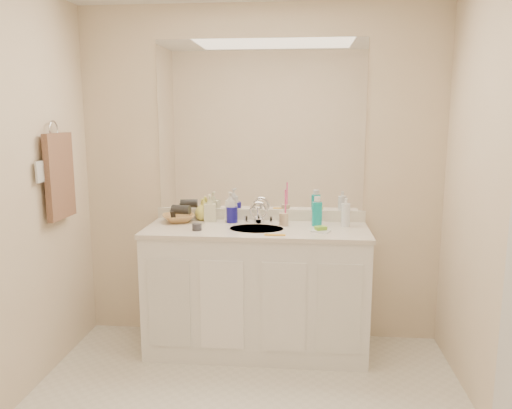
{
  "coord_description": "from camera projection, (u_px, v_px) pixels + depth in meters",
  "views": [
    {
      "loc": [
        0.31,
        -2.28,
        1.63
      ],
      "look_at": [
        0.0,
        0.97,
        1.05
      ],
      "focal_mm": 35.0,
      "sensor_mm": 36.0,
      "label": 1
    }
  ],
  "objects": [
    {
      "name": "wall_back",
      "position": [
        260.0,
        176.0,
        3.61
      ],
      "size": [
        2.6,
        0.02,
        2.4
      ],
      "primitive_type": "cube",
      "color": "beige",
      "rests_on": "floor"
    },
    {
      "name": "wall_front",
      "position": [
        156.0,
        322.0,
        1.06
      ],
      "size": [
        2.6,
        0.02,
        2.4
      ],
      "primitive_type": "cube",
      "color": "beige",
      "rests_on": "floor"
    },
    {
      "name": "vanity_cabinet",
      "position": [
        257.0,
        291.0,
        3.48
      ],
      "size": [
        1.5,
        0.55,
        0.85
      ],
      "primitive_type": "cube",
      "color": "white",
      "rests_on": "floor"
    },
    {
      "name": "countertop",
      "position": [
        257.0,
        230.0,
        3.4
      ],
      "size": [
        1.52,
        0.57,
        0.03
      ],
      "primitive_type": "cube",
      "color": "silver",
      "rests_on": "vanity_cabinet"
    },
    {
      "name": "backsplash",
      "position": [
        260.0,
        215.0,
        3.65
      ],
      "size": [
        1.52,
        0.03,
        0.08
      ],
      "primitive_type": "cube",
      "color": "silver",
      "rests_on": "countertop"
    },
    {
      "name": "sink_basin",
      "position": [
        256.0,
        230.0,
        3.38
      ],
      "size": [
        0.37,
        0.37,
        0.02
      ],
      "primitive_type": "cylinder",
      "color": "beige",
      "rests_on": "countertop"
    },
    {
      "name": "faucet",
      "position": [
        259.0,
        215.0,
        3.55
      ],
      "size": [
        0.02,
        0.02,
        0.11
      ],
      "primitive_type": "cylinder",
      "color": "silver",
      "rests_on": "countertop"
    },
    {
      "name": "mirror",
      "position": [
        260.0,
        126.0,
        3.54
      ],
      "size": [
        1.48,
        0.01,
        1.2
      ],
      "primitive_type": "cube",
      "color": "white",
      "rests_on": "wall_back"
    },
    {
      "name": "blue_mug",
      "position": [
        232.0,
        215.0,
        3.56
      ],
      "size": [
        0.1,
        0.1,
        0.11
      ],
      "primitive_type": "cylinder",
      "rotation": [
        0.0,
        0.0,
        0.19
      ],
      "color": "navy",
      "rests_on": "countertop"
    },
    {
      "name": "tan_cup",
      "position": [
        284.0,
        219.0,
        3.46
      ],
      "size": [
        0.08,
        0.08,
        0.09
      ],
      "primitive_type": "cylinder",
      "rotation": [
        0.0,
        0.0,
        -0.22
      ],
      "color": "#CFB192",
      "rests_on": "countertop"
    },
    {
      "name": "toothbrush",
      "position": [
        285.0,
        204.0,
        3.44
      ],
      "size": [
        0.01,
        0.04,
        0.21
      ],
      "primitive_type": "cylinder",
      "rotation": [
        0.14,
        0.0,
        -0.04
      ],
      "color": "#FF438F",
      "rests_on": "tan_cup"
    },
    {
      "name": "mouthwash_bottle",
      "position": [
        317.0,
        214.0,
        3.45
      ],
      "size": [
        0.08,
        0.08,
        0.17
      ],
      "primitive_type": "cylinder",
      "rotation": [
        0.0,
        0.0,
        -0.08
      ],
      "color": "#0D9FA0",
      "rests_on": "countertop"
    },
    {
      "name": "clear_pump_bottle",
      "position": [
        346.0,
        215.0,
        3.43
      ],
      "size": [
        0.08,
        0.08,
        0.16
      ],
      "primitive_type": "cylinder",
      "rotation": [
        0.0,
        0.0,
        -0.43
      ],
      "color": "white",
      "rests_on": "countertop"
    },
    {
      "name": "soap_dish",
      "position": [
        321.0,
        231.0,
        3.28
      ],
      "size": [
        0.14,
        0.12,
        0.01
      ],
      "primitive_type": "cube",
      "rotation": [
        0.0,
        0.0,
        -0.35
      ],
      "color": "white",
      "rests_on": "countertop"
    },
    {
      "name": "green_soap",
      "position": [
        321.0,
        228.0,
        3.28
      ],
      "size": [
        0.09,
        0.08,
        0.03
      ],
      "primitive_type": "cube",
      "rotation": [
        0.0,
        0.0,
        0.42
      ],
      "color": "#7ABA2D",
      "rests_on": "soap_dish"
    },
    {
      "name": "orange_comb",
      "position": [
        275.0,
        235.0,
        3.18
      ],
      "size": [
        0.14,
        0.03,
        0.01
      ],
      "primitive_type": "cube",
      "rotation": [
        0.0,
        0.0,
        -0.01
      ],
      "color": "orange",
      "rests_on": "countertop"
    },
    {
      "name": "dark_jar",
      "position": [
        197.0,
        227.0,
        3.32
      ],
      "size": [
        0.07,
        0.07,
        0.05
      ],
      "primitive_type": "cylinder",
      "rotation": [
        0.0,
        0.0,
        -0.1
      ],
      "color": "#343339",
      "rests_on": "countertop"
    },
    {
      "name": "soap_bottle_white",
      "position": [
        230.0,
        207.0,
        3.57
      ],
      "size": [
        0.11,
        0.11,
        0.22
      ],
      "primitive_type": "imported",
      "rotation": [
        0.0,
        0.0,
        0.43
      ],
      "color": "silver",
      "rests_on": "countertop"
    },
    {
      "name": "soap_bottle_cream",
      "position": [
        210.0,
        208.0,
        3.6
      ],
      "size": [
        0.1,
        0.1,
        0.19
      ],
      "primitive_type": "imported",
      "rotation": [
        0.0,
        0.0,
        0.17
      ],
      "color": "beige",
      "rests_on": "countertop"
    },
    {
      "name": "soap_bottle_yellow",
      "position": [
        203.0,
        209.0,
        3.64
      ],
      "size": [
        0.15,
        0.15,
        0.16
      ],
      "primitive_type": "imported",
      "rotation": [
        0.0,
        0.0,
        -0.29
      ],
      "color": "#DAD454",
      "rests_on": "countertop"
    },
    {
      "name": "wicker_basket",
      "position": [
        179.0,
        218.0,
        3.58
      ],
      "size": [
        0.29,
        0.29,
        0.06
      ],
      "primitive_type": "imported",
      "rotation": [
        0.0,
        0.0,
        0.38
      ],
      "color": "#A77843",
      "rests_on": "countertop"
    },
    {
      "name": "hair_dryer",
      "position": [
        181.0,
        210.0,
        3.57
      ],
      "size": [
        0.14,
        0.09,
        0.07
      ],
      "primitive_type": "cylinder",
      "rotation": [
        0.0,
        1.57,
        -0.18
      ],
      "color": "black",
      "rests_on": "wicker_basket"
    },
    {
      "name": "towel_ring",
      "position": [
        53.0,
        129.0,
        3.15
      ],
      "size": [
        0.01,
        0.11,
        0.11
      ],
      "primitive_type": "torus",
      "rotation": [
        0.0,
        1.57,
        0.0
      ],
      "color": "silver",
      "rests_on": "wall_left"
    },
    {
      "name": "hand_towel",
      "position": [
        60.0,
        176.0,
        3.2
      ],
      "size": [
        0.04,
        0.32,
        0.55
      ],
      "primitive_type": "cube",
      "color": "brown",
      "rests_on": "towel_ring"
    },
    {
      "name": "switch_plate",
      "position": [
        40.0,
        172.0,
        3.0
      ],
      "size": [
        0.01,
        0.08,
        0.13
      ],
      "primitive_type": "cube",
      "color": "silver",
      "rests_on": "wall_left"
    }
  ]
}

